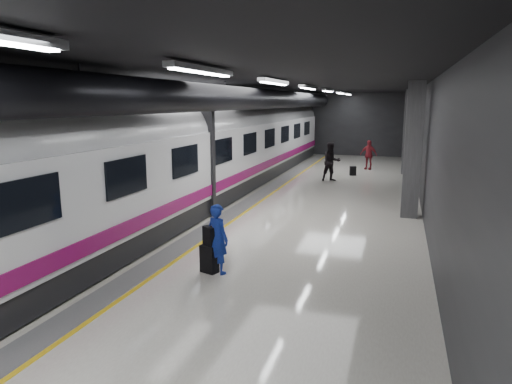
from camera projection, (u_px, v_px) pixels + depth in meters
The scene contains 9 objects.
ground at pixel (264, 220), 14.97m from camera, with size 40.00×40.00×0.00m, color silver.
platform_hall at pixel (264, 111), 15.27m from camera, with size 10.02×40.02×4.51m.
train at pixel (173, 154), 15.53m from camera, with size 3.05×38.00×4.05m.
traveler_main at pixel (218, 239), 10.23m from camera, with size 0.58×0.38×1.60m, color #1829B9.
suitcase_main at pixel (209, 259), 10.35m from camera, with size 0.39×0.25×0.63m, color black.
shoulder_bag at pixel (210, 236), 10.26m from camera, with size 0.33×0.17×0.44m, color black.
traveler_far_a at pixel (331, 162), 22.34m from camera, with size 0.93×0.72×1.91m, color black.
traveler_far_b at pixel (368, 155), 26.33m from camera, with size 0.99×0.41×1.69m, color maroon.
suitcase_far at pixel (353, 171), 24.22m from camera, with size 0.33×0.21×0.49m, color black.
Camera 1 is at (4.12, -13.92, 3.81)m, focal length 32.00 mm.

